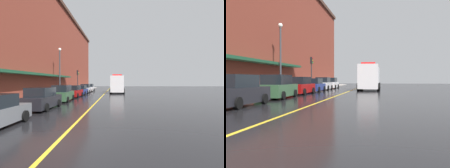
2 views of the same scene
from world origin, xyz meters
The scene contains 17 objects.
ground_plane centered at (0.00, 25.00, 0.00)m, with size 112.00×112.00×0.00m, color black.
sidewalk_left centered at (-6.20, 25.00, 0.07)m, with size 2.40×70.00×0.15m, color #ADA8A0.
lane_center_stripe centered at (0.00, 25.00, 0.00)m, with size 0.16×70.00×0.01m, color gold.
brick_building_left centered at (-13.53, 24.00, 8.10)m, with size 13.42×64.00×16.19m.
parked_car_1 centered at (-3.91, 8.24, 0.83)m, with size 2.05×4.74×1.78m.
parked_car_2 centered at (-4.03, 14.29, 0.86)m, with size 2.20×4.81×1.86m.
parked_car_3 centered at (-3.99, 19.75, 0.81)m, with size 2.11×4.52×1.73m.
parked_car_4 centered at (-3.97, 24.89, 0.75)m, with size 2.13×4.33×1.59m.
parked_car_5 centered at (-4.05, 30.21, 0.82)m, with size 2.06×4.24×1.75m.
parked_car_6 centered at (-3.97, 35.39, 0.80)m, with size 2.03×4.41×1.72m.
box_truck centered at (2.33, 30.21, 1.70)m, with size 2.81×8.39×3.58m.
parking_meter_0 centered at (-5.35, 22.84, 1.06)m, with size 0.14×0.18×1.33m.
parking_meter_1 centered at (-5.35, 29.97, 1.06)m, with size 0.14×0.18×1.33m.
parking_meter_2 centered at (-5.35, 26.89, 1.06)m, with size 0.14×0.18×1.33m.
parking_meter_3 centered at (-5.35, 35.59, 1.06)m, with size 0.14×0.18×1.33m.
street_lamp_left centered at (-5.95, 19.57, 4.40)m, with size 0.44×0.44×6.94m.
traffic_light_near centered at (-5.29, 28.59, 3.16)m, with size 0.38×0.36×4.30m.
Camera 1 is at (2.23, -6.67, 2.27)m, focal length 29.48 mm.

